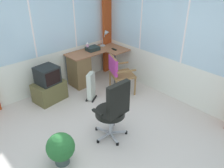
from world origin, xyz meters
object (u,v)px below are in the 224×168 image
office_chair (114,108)px  tv_on_stand (49,86)px  paper_tray (93,49)px  spray_bottle (88,46)px  desk_lamp (106,35)px  wooden_armchair (117,70)px  desk (82,68)px  potted_plant (61,148)px  space_heater (91,86)px  tv_remote (114,49)px

office_chair → tv_on_stand: bearing=96.2°
paper_tray → spray_bottle: bearing=139.5°
spray_bottle → tv_on_stand: spray_bottle is taller
desk_lamp → spray_bottle: desk_lamp is taller
paper_tray → wooden_armchair: bearing=-92.0°
desk_lamp → wooden_armchair: bearing=-117.7°
desk → spray_bottle: (0.27, 0.10, 0.46)m
potted_plant → wooden_armchair: bearing=25.3°
tv_on_stand → space_heater: size_ratio=1.25×
wooden_armchair → potted_plant: 2.26m
office_chair → wooden_armchair: bearing=44.6°
office_chair → potted_plant: size_ratio=2.10×
desk → office_chair: size_ratio=1.28×
desk_lamp → wooden_armchair: 1.16m
spray_bottle → tv_on_stand: bearing=-169.5°
desk_lamp → paper_tray: bearing=-175.3°
tv_remote → office_chair: bearing=-126.8°
wooden_armchair → office_chair: (-1.08, -1.07, 0.05)m
desk_lamp → office_chair: size_ratio=0.37×
paper_tray → desk: bearing=-176.9°
desk → space_heater: desk is taller
desk → desk_lamp: 1.03m
paper_tray → wooden_armchair: wooden_armchair is taller
desk_lamp → tv_on_stand: bearing=-174.0°
desk_lamp → wooden_armchair: size_ratio=0.46×
office_chair → tv_on_stand: size_ratio=1.40×
space_heater → potted_plant: 1.85m
wooden_armchair → tv_on_stand: wooden_armchair is taller
tv_remote → paper_tray: 0.52m
tv_remote → space_heater: tv_remote is taller
tv_on_stand → space_heater: bearing=-38.8°
office_chair → potted_plant: 1.01m
desk → tv_remote: size_ratio=9.27×
wooden_armchair → space_heater: bearing=161.8°
tv_remote → space_heater: bearing=-153.2°
spray_bottle → office_chair: bearing=-116.5°
tv_on_stand → potted_plant: size_ratio=1.50×
paper_tray → space_heater: bearing=-130.9°
tv_remote → potted_plant: tv_remote is taller
tv_remote → office_chair: 2.25m
tv_on_stand → potted_plant: 1.87m
space_heater → desk: bearing=70.2°
desk_lamp → space_heater: desk_lamp is taller
desk_lamp → office_chair: (-1.57, -2.00, -0.43)m
spray_bottle → wooden_armchair: bearing=-86.5°
office_chair → space_heater: 1.38m
desk_lamp → space_heater: 1.49m
paper_tray → office_chair: (-1.11, -1.97, -0.21)m
paper_tray → tv_on_stand: 1.40m
spray_bottle → wooden_armchair: spray_bottle is taller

